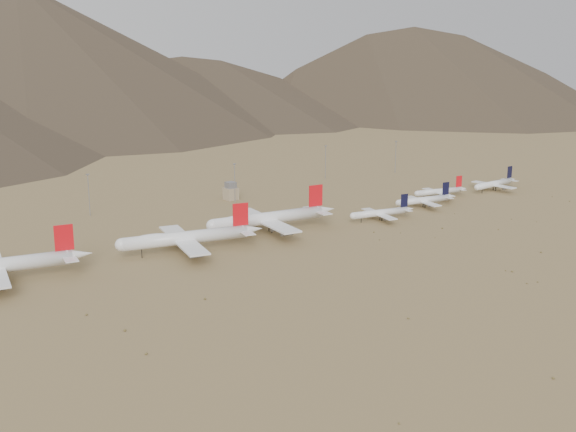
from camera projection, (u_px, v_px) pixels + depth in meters
ground at (307, 248)px, 368.33m from camera, size 3000.00×3000.00×0.00m
widebody_centre at (186, 237)px, 358.26m from camera, size 74.92×58.92×22.62m
widebody_east at (269, 218)px, 395.86m from camera, size 79.39×61.68×23.66m
narrowbody_a at (382, 213)px, 423.22m from camera, size 43.16×31.66×14.42m
narrowbody_b at (425, 200)px, 456.11m from camera, size 44.57×32.61×14.85m
narrowbody_c at (440, 191)px, 483.58m from camera, size 41.47×30.46×13.88m
narrowbody_d at (495, 184)px, 506.86m from camera, size 47.06×33.75×15.52m
control_tower at (231, 192)px, 477.83m from camera, size 8.00×8.00×12.00m
mast_west at (89, 193)px, 432.14m from camera, size 2.00×0.60×25.70m
mast_centre at (235, 181)px, 468.14m from camera, size 2.00×0.60×25.70m
mast_east at (325, 160)px, 547.84m from camera, size 2.00×0.60×25.70m
mast_far_east at (396, 155)px, 572.37m from camera, size 2.00×0.60×25.70m
desert_scrub at (395, 291)px, 304.09m from camera, size 428.39×180.02×0.83m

